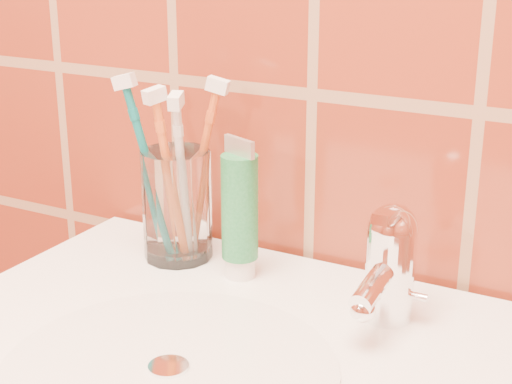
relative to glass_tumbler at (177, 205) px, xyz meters
The scene contains 7 objects.
glass_tumbler is the anchor object (origin of this frame).
toothpaste_tube 0.09m from the glass_tumbler, ahead, with size 0.04×0.04×0.16m.
faucet 0.27m from the glass_tumbler, ahead, with size 0.05×0.11×0.12m.
toothbrush_0 0.05m from the glass_tumbler, 146.88° to the right, with size 0.08×0.03×0.22m, color #0D6C6F, non-canonical shape.
toothbrush_1 0.05m from the glass_tumbler, 36.71° to the left, with size 0.07×0.03×0.22m, color #D05924, non-canonical shape.
toothbrush_2 0.04m from the glass_tumbler, 34.24° to the right, with size 0.03×0.05×0.21m, color silver, non-canonical shape.
toothbrush_3 0.04m from the glass_tumbler, 75.56° to the right, with size 0.03×0.05×0.21m, color orange, non-canonical shape.
Camera 1 is at (0.35, 0.42, 1.22)m, focal length 55.00 mm.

